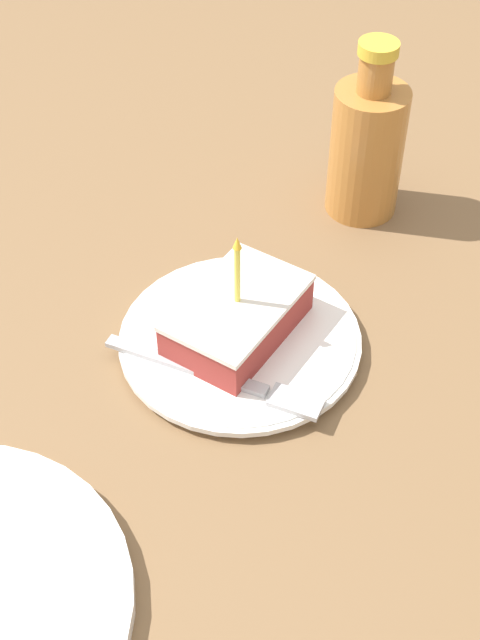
{
  "coord_description": "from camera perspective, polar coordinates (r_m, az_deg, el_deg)",
  "views": [
    {
      "loc": [
        -0.32,
        0.46,
        0.59
      ],
      "look_at": [
        -0.02,
        -0.01,
        0.03
      ],
      "focal_mm": 50.0,
      "sensor_mm": 36.0,
      "label": 1
    }
  ],
  "objects": [
    {
      "name": "cake_slice",
      "position": [
        0.78,
        -0.16,
        0.25
      ],
      "size": [
        0.08,
        0.13,
        0.11
      ],
      "color": "#99332D",
      "rests_on": "plate"
    },
    {
      "name": "ground_plane",
      "position": [
        0.82,
        -1.28,
        -2.37
      ],
      "size": [
        2.4,
        2.4,
        0.04
      ],
      "color": "brown",
      "rests_on": "ground"
    },
    {
      "name": "plate",
      "position": [
        0.8,
        -0.0,
        -1.31
      ],
      "size": [
        0.22,
        0.22,
        0.01
      ],
      "color": "white",
      "rests_on": "ground_plane"
    },
    {
      "name": "bottle",
      "position": [
        0.92,
        8.13,
        10.97
      ],
      "size": [
        0.07,
        0.07,
        0.19
      ],
      "color": "#B27233",
      "rests_on": "ground_plane"
    },
    {
      "name": "fork",
      "position": [
        0.76,
        -0.79,
        -3.85
      ],
      "size": [
        0.2,
        0.05,
        0.0
      ],
      "color": "#B2B2B7",
      "rests_on": "plate"
    }
  ]
}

